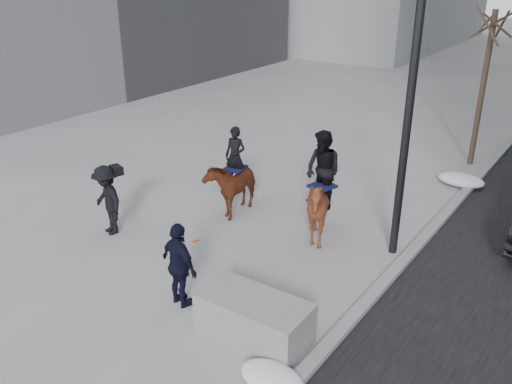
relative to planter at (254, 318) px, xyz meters
The scene contains 10 objects.
ground 2.25m from the planter, 142.94° to the left, with size 120.00×120.00×0.00m, color gray.
curb 11.41m from the planter, 83.78° to the left, with size 0.25×90.00×0.12m, color gray.
planter is the anchor object (origin of this frame).
tree_near 11.64m from the planter, 86.81° to the left, with size 1.20×1.20×5.40m, color #3A2F22, non-canonical shape.
mounted_left 5.36m from the planter, 131.73° to the left, with size 1.05×1.87×2.29m.
mounted_right 3.93m from the planter, 102.63° to the left, with size 1.83×1.95×2.72m.
feeder 1.81m from the planter, behind, with size 1.10×0.97×1.75m.
camera_crew 5.39m from the planter, 167.05° to the left, with size 1.28×0.96×1.75m.
lamppost 6.56m from the planter, 79.72° to the left, with size 0.25×2.76×9.09m.
snow_piles 5.70m from the planter, 80.55° to the left, with size 1.35×10.89×0.34m.
Camera 1 is at (6.38, -7.75, 6.29)m, focal length 38.00 mm.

